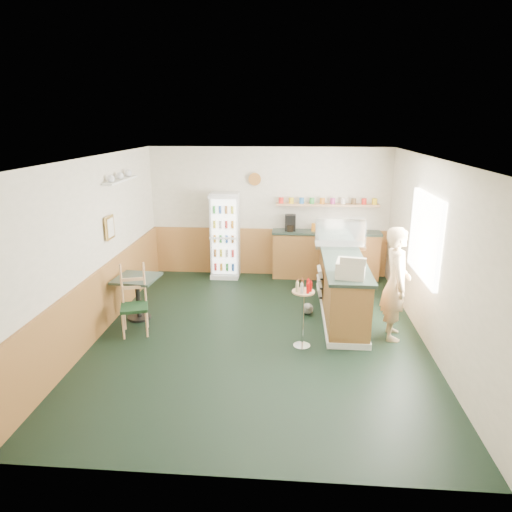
# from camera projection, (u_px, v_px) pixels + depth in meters

# --- Properties ---
(ground) EXTENTS (6.00, 6.00, 0.00)m
(ground) POSITION_uv_depth(u_px,v_px,m) (259.00, 334.00, 7.13)
(ground) COLOR black
(ground) RESTS_ON ground
(room_envelope) EXTENTS (5.04, 6.02, 2.72)m
(room_envelope) POSITION_uv_depth(u_px,v_px,m) (248.00, 228.00, 7.41)
(room_envelope) COLOR beige
(room_envelope) RESTS_ON ground
(service_counter) EXTENTS (0.68, 3.01, 1.01)m
(service_counter) POSITION_uv_depth(u_px,v_px,m) (341.00, 285.00, 7.92)
(service_counter) COLOR #A96E36
(service_counter) RESTS_ON ground
(back_counter) EXTENTS (2.24, 0.42, 1.69)m
(back_counter) POSITION_uv_depth(u_px,v_px,m) (325.00, 253.00, 9.56)
(back_counter) COLOR #A96E36
(back_counter) RESTS_ON ground
(drinks_fridge) EXTENTS (0.59, 0.52, 1.79)m
(drinks_fridge) POSITION_uv_depth(u_px,v_px,m) (225.00, 236.00, 9.56)
(drinks_fridge) COLOR silver
(drinks_fridge) RESTS_ON ground
(display_case) EXTENTS (0.89, 0.46, 0.50)m
(display_case) POSITION_uv_depth(u_px,v_px,m) (340.00, 233.00, 8.20)
(display_case) COLOR silver
(display_case) RESTS_ON service_counter
(cash_register) EXTENTS (0.48, 0.50, 0.24)m
(cash_register) POSITION_uv_depth(u_px,v_px,m) (351.00, 269.00, 6.66)
(cash_register) COLOR beige
(cash_register) RESTS_ON service_counter
(shopkeeper) EXTENTS (0.46, 0.61, 1.73)m
(shopkeeper) POSITION_uv_depth(u_px,v_px,m) (396.00, 284.00, 6.81)
(shopkeeper) COLOR tan
(shopkeeper) RESTS_ON ground
(condiment_stand) EXTENTS (0.33, 0.33, 1.02)m
(condiment_stand) POSITION_uv_depth(u_px,v_px,m) (303.00, 304.00, 6.55)
(condiment_stand) COLOR silver
(condiment_stand) RESTS_ON ground
(newspaper_rack) EXTENTS (0.09, 0.42, 0.50)m
(newspaper_rack) POSITION_uv_depth(u_px,v_px,m) (320.00, 282.00, 8.04)
(newspaper_rack) COLOR black
(newspaper_rack) RESTS_ON ground
(cafe_table) EXTENTS (0.73, 0.73, 0.74)m
(cafe_table) POSITION_uv_depth(u_px,v_px,m) (137.00, 290.00, 7.55)
(cafe_table) COLOR black
(cafe_table) RESTS_ON ground
(cafe_chair) EXTENTS (0.51, 0.51, 1.09)m
(cafe_chair) POSITION_uv_depth(u_px,v_px,m) (136.00, 297.00, 7.09)
(cafe_chair) COLOR black
(cafe_chair) RESTS_ON ground
(dog_doorstop) EXTENTS (0.19, 0.25, 0.23)m
(dog_doorstop) POSITION_uv_depth(u_px,v_px,m) (308.00, 308.00, 7.83)
(dog_doorstop) COLOR gray
(dog_doorstop) RESTS_ON ground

